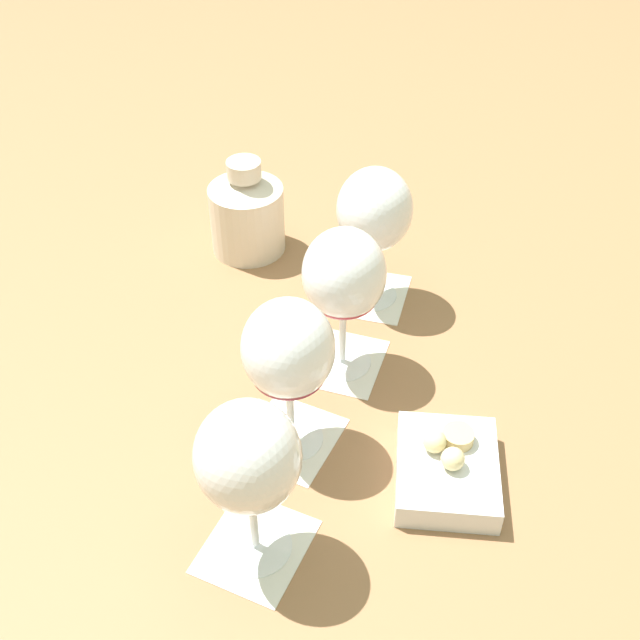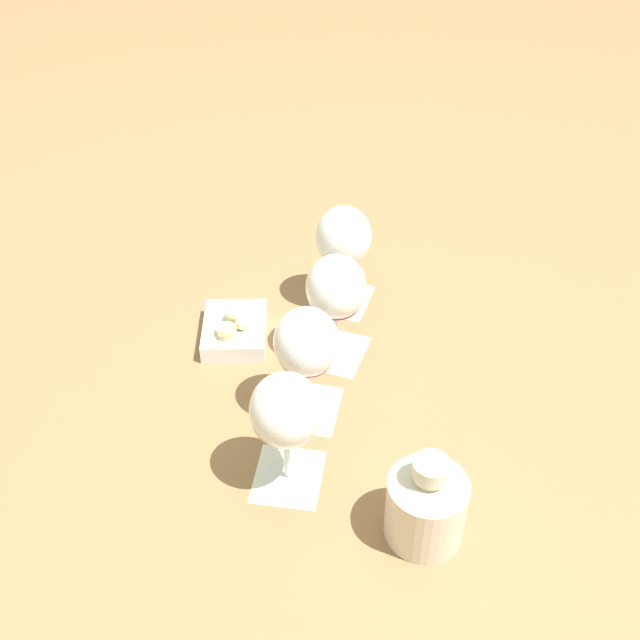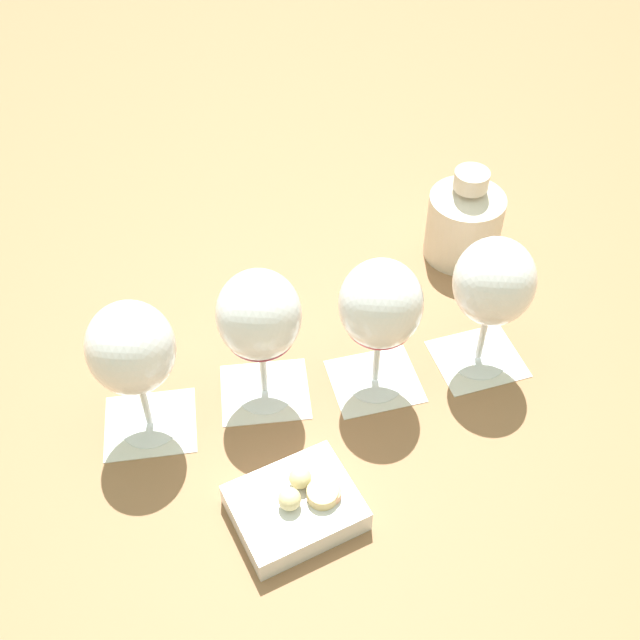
{
  "view_description": "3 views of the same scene",
  "coord_description": "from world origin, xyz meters",
  "px_view_note": "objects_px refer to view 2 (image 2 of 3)",
  "views": [
    {
      "loc": [
        0.63,
        -0.19,
        0.7
      ],
      "look_at": [
        0.0,
        0.0,
        0.13
      ],
      "focal_mm": 45.0,
      "sensor_mm": 36.0,
      "label": 1
    },
    {
      "loc": [
        -0.87,
        0.38,
        0.92
      ],
      "look_at": [
        0.0,
        0.0,
        0.13
      ],
      "focal_mm": 45.0,
      "sensor_mm": 36.0,
      "label": 2
    },
    {
      "loc": [
        0.48,
        0.41,
        0.79
      ],
      "look_at": [
        0.0,
        0.0,
        0.13
      ],
      "focal_mm": 45.0,
      "sensor_mm": 36.0,
      "label": 3
    }
  ],
  "objects_px": {
    "wine_glass_0": "(286,415)",
    "snack_dish": "(234,330)",
    "wine_glass_2": "(336,292)",
    "wine_glass_1": "(306,347)",
    "wine_glass_3": "(343,241)",
    "ceramic_vase": "(426,503)"
  },
  "relations": [
    {
      "from": "wine_glass_0",
      "to": "snack_dish",
      "type": "xyz_separation_m",
      "value": [
        0.32,
        -0.03,
        -0.11
      ]
    },
    {
      "from": "wine_glass_2",
      "to": "ceramic_vase",
      "type": "height_order",
      "value": "wine_glass_2"
    },
    {
      "from": "wine_glass_0",
      "to": "wine_glass_1",
      "type": "distance_m",
      "value": 0.14
    },
    {
      "from": "wine_glass_1",
      "to": "wine_glass_2",
      "type": "xyz_separation_m",
      "value": [
        0.1,
        -0.09,
        0.0
      ]
    },
    {
      "from": "wine_glass_3",
      "to": "ceramic_vase",
      "type": "distance_m",
      "value": 0.52
    },
    {
      "from": "wine_glass_0",
      "to": "snack_dish",
      "type": "bearing_deg",
      "value": -4.95
    },
    {
      "from": "wine_glass_0",
      "to": "ceramic_vase",
      "type": "bearing_deg",
      "value": -139.87
    },
    {
      "from": "wine_glass_0",
      "to": "wine_glass_2",
      "type": "xyz_separation_m",
      "value": [
        0.22,
        -0.17,
        0.0
      ]
    },
    {
      "from": "wine_glass_0",
      "to": "wine_glass_1",
      "type": "bearing_deg",
      "value": -34.17
    },
    {
      "from": "wine_glass_3",
      "to": "wine_glass_0",
      "type": "bearing_deg",
      "value": 144.76
    },
    {
      "from": "snack_dish",
      "to": "wine_glass_2",
      "type": "bearing_deg",
      "value": -125.37
    },
    {
      "from": "wine_glass_2",
      "to": "wine_glass_3",
      "type": "bearing_deg",
      "value": -29.39
    },
    {
      "from": "wine_glass_2",
      "to": "wine_glass_1",
      "type": "bearing_deg",
      "value": 137.6
    },
    {
      "from": "wine_glass_1",
      "to": "snack_dish",
      "type": "bearing_deg",
      "value": 13.87
    },
    {
      "from": "wine_glass_0",
      "to": "wine_glass_3",
      "type": "distance_m",
      "value": 0.42
    },
    {
      "from": "wine_glass_1",
      "to": "wine_glass_2",
      "type": "bearing_deg",
      "value": -42.4
    },
    {
      "from": "wine_glass_2",
      "to": "snack_dish",
      "type": "height_order",
      "value": "wine_glass_2"
    },
    {
      "from": "wine_glass_3",
      "to": "ceramic_vase",
      "type": "height_order",
      "value": "wine_glass_3"
    },
    {
      "from": "wine_glass_1",
      "to": "wine_glass_0",
      "type": "bearing_deg",
      "value": 145.83
    },
    {
      "from": "wine_glass_1",
      "to": "snack_dish",
      "type": "distance_m",
      "value": 0.24
    },
    {
      "from": "wine_glass_2",
      "to": "snack_dish",
      "type": "xyz_separation_m",
      "value": [
        0.1,
        0.14,
        -0.11
      ]
    },
    {
      "from": "wine_glass_0",
      "to": "snack_dish",
      "type": "distance_m",
      "value": 0.34
    }
  ]
}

